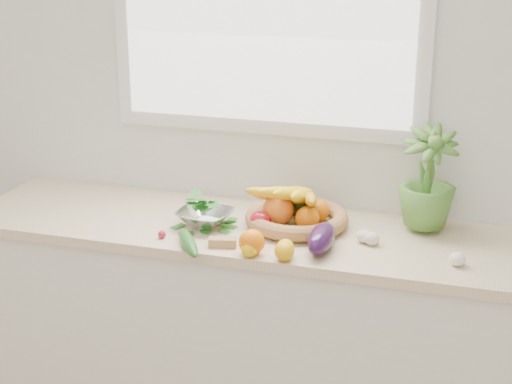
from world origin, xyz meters
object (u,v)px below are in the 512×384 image
(fruit_basket, at_px, (296,212))
(eggplant, at_px, (321,238))
(cucumber, at_px, (188,243))
(apple, at_px, (260,222))
(potted_herb, at_px, (428,177))
(colander_with_spinach, at_px, (205,212))

(fruit_basket, bearing_deg, eggplant, -54.70)
(eggplant, distance_m, cucumber, 0.48)
(eggplant, bearing_deg, cucumber, -164.83)
(eggplant, relative_size, fruit_basket, 0.45)
(eggplant, distance_m, fruit_basket, 0.25)
(apple, xyz_separation_m, eggplant, (0.26, -0.11, 0.01))
(apple, relative_size, potted_herb, 0.21)
(colander_with_spinach, bearing_deg, fruit_basket, 17.47)
(colander_with_spinach, bearing_deg, eggplant, -11.88)
(apple, bearing_deg, colander_with_spinach, -178.63)
(eggplant, xyz_separation_m, potted_herb, (0.34, 0.31, 0.17))
(cucumber, distance_m, potted_herb, 0.93)
(potted_herb, height_order, colander_with_spinach, potted_herb)
(eggplant, xyz_separation_m, fruit_basket, (-0.15, 0.21, 0.01))
(eggplant, height_order, cucumber, eggplant)
(fruit_basket, bearing_deg, cucumber, -133.49)
(apple, xyz_separation_m, potted_herb, (0.60, 0.20, 0.17))
(colander_with_spinach, bearing_deg, potted_herb, 14.17)
(cucumber, xyz_separation_m, colander_with_spinach, (-0.02, 0.23, 0.03))
(apple, height_order, potted_herb, potted_herb)
(apple, xyz_separation_m, cucumber, (-0.20, -0.23, -0.02))
(eggplant, relative_size, potted_herb, 0.61)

